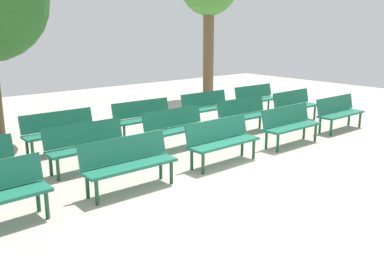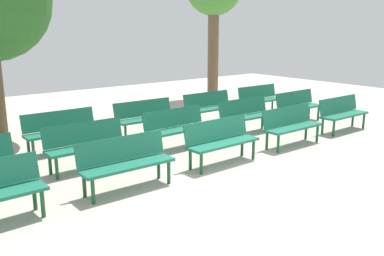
# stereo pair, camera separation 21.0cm
# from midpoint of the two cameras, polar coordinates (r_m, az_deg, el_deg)

# --- Properties ---
(ground_plane) EXTENTS (25.69, 25.69, 0.00)m
(ground_plane) POSITION_cam_midpoint_polar(r_m,az_deg,el_deg) (7.28, 13.26, -7.86)
(ground_plane) COLOR #B2A899
(bench_r0_c1) EXTENTS (1.61, 0.50, 0.87)m
(bench_r0_c1) POSITION_cam_midpoint_polar(r_m,az_deg,el_deg) (6.89, -8.32, -4.40)
(bench_r0_c1) COLOR #19664C
(bench_r0_c1) RESTS_ON ground_plane
(bench_r0_c2) EXTENTS (1.61, 0.50, 0.87)m
(bench_r0_c2) POSITION_cam_midpoint_polar(r_m,az_deg,el_deg) (8.13, 4.71, -1.51)
(bench_r0_c2) COLOR #19664C
(bench_r0_c2) RESTS_ON ground_plane
(bench_r0_c3) EXTENTS (1.60, 0.48, 0.87)m
(bench_r0_c3) POSITION_cam_midpoint_polar(r_m,az_deg,el_deg) (9.69, 14.11, 0.59)
(bench_r0_c3) COLOR #19664C
(bench_r0_c3) RESTS_ON ground_plane
(bench_r0_c4) EXTENTS (1.60, 0.48, 0.87)m
(bench_r0_c4) POSITION_cam_midpoint_polar(r_m,az_deg,el_deg) (11.47, 20.51, 2.12)
(bench_r0_c4) COLOR #19664C
(bench_r0_c4) RESTS_ON ground_plane
(bench_r1_c1) EXTENTS (1.61, 0.50, 0.87)m
(bench_r1_c1) POSITION_cam_midpoint_polar(r_m,az_deg,el_deg) (8.06, -13.61, -1.98)
(bench_r1_c1) COLOR #19664C
(bench_r1_c1) RESTS_ON ground_plane
(bench_r1_c2) EXTENTS (1.61, 0.53, 0.87)m
(bench_r1_c2) POSITION_cam_midpoint_polar(r_m,az_deg,el_deg) (9.16, -1.48, 0.28)
(bench_r1_c2) COLOR #19664C
(bench_r1_c2) RESTS_ON ground_plane
(bench_r1_c3) EXTENTS (1.61, 0.51, 0.87)m
(bench_r1_c3) POSITION_cam_midpoint_polar(r_m,az_deg,el_deg) (10.59, 8.04, 1.97)
(bench_r1_c3) COLOR #19664C
(bench_r1_c3) RESTS_ON ground_plane
(bench_r1_c4) EXTENTS (1.61, 0.53, 0.87)m
(bench_r1_c4) POSITION_cam_midpoint_polar(r_m,az_deg,el_deg) (12.16, 14.88, 3.15)
(bench_r1_c4) COLOR #19664C
(bench_r1_c4) RESTS_ON ground_plane
(bench_r2_c1) EXTENTS (1.60, 0.49, 0.87)m
(bench_r2_c1) POSITION_cam_midpoint_polar(r_m,az_deg,el_deg) (9.35, -16.99, -0.06)
(bench_r2_c1) COLOR #19664C
(bench_r2_c1) RESTS_ON ground_plane
(bench_r2_c2) EXTENTS (1.61, 0.51, 0.87)m
(bench_r2_c2) POSITION_cam_midpoint_polar(r_m,az_deg,el_deg) (10.30, -5.86, 1.70)
(bench_r2_c2) COLOR #19664C
(bench_r2_c2) RESTS_ON ground_plane
(bench_r2_c3) EXTENTS (1.60, 0.48, 0.87)m
(bench_r2_c3) POSITION_cam_midpoint_polar(r_m,az_deg,el_deg) (11.57, 2.94, 3.08)
(bench_r2_c3) COLOR #19664C
(bench_r2_c3) RESTS_ON ground_plane
(bench_r2_c4) EXTENTS (1.60, 0.49, 0.87)m
(bench_r2_c4) POSITION_cam_midpoint_polar(r_m,az_deg,el_deg) (13.10, 9.81, 4.13)
(bench_r2_c4) COLOR #19664C
(bench_r2_c4) RESTS_ON ground_plane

